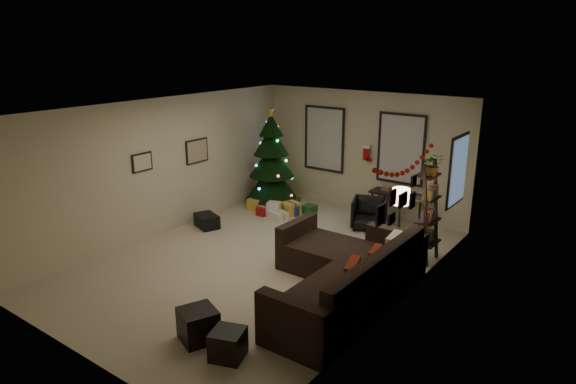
# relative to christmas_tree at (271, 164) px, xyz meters

# --- Properties ---
(floor) EXTENTS (7.00, 7.00, 0.00)m
(floor) POSITION_rel_christmas_tree_xyz_m (1.87, -2.64, -0.97)
(floor) COLOR #C0B091
(floor) RESTS_ON ground
(ceiling) EXTENTS (7.00, 7.00, 0.00)m
(ceiling) POSITION_rel_christmas_tree_xyz_m (1.87, -2.64, 1.73)
(ceiling) COLOR white
(ceiling) RESTS_ON floor
(wall_back) EXTENTS (5.00, 0.00, 5.00)m
(wall_back) POSITION_rel_christmas_tree_xyz_m (1.87, 0.86, 0.38)
(wall_back) COLOR beige
(wall_back) RESTS_ON floor
(wall_front) EXTENTS (5.00, 0.00, 5.00)m
(wall_front) POSITION_rel_christmas_tree_xyz_m (1.87, -6.14, 0.38)
(wall_front) COLOR beige
(wall_front) RESTS_ON floor
(wall_left) EXTENTS (0.00, 7.00, 7.00)m
(wall_left) POSITION_rel_christmas_tree_xyz_m (-0.63, -2.64, 0.38)
(wall_left) COLOR beige
(wall_left) RESTS_ON floor
(wall_right) EXTENTS (0.00, 7.00, 7.00)m
(wall_right) POSITION_rel_christmas_tree_xyz_m (4.37, -2.64, 0.38)
(wall_right) COLOR beige
(wall_right) RESTS_ON floor
(window_back_left) EXTENTS (1.05, 0.06, 1.50)m
(window_back_left) POSITION_rel_christmas_tree_xyz_m (0.92, 0.83, 0.58)
(window_back_left) COLOR #728CB2
(window_back_left) RESTS_ON wall_back
(window_back_right) EXTENTS (1.05, 0.06, 1.50)m
(window_back_right) POSITION_rel_christmas_tree_xyz_m (2.82, 0.83, 0.58)
(window_back_right) COLOR #728CB2
(window_back_right) RESTS_ON wall_back
(window_right_wall) EXTENTS (0.06, 0.90, 1.30)m
(window_right_wall) POSITION_rel_christmas_tree_xyz_m (4.34, -0.09, 0.53)
(window_right_wall) COLOR #728CB2
(window_right_wall) RESTS_ON wall_right
(christmas_tree) EXTENTS (1.26, 1.26, 2.35)m
(christmas_tree) POSITION_rel_christmas_tree_xyz_m (0.00, 0.00, 0.00)
(christmas_tree) COLOR black
(christmas_tree) RESTS_ON floor
(presents) EXTENTS (1.50, 1.21, 0.30)m
(presents) POSITION_rel_christmas_tree_xyz_m (0.51, -0.32, -0.85)
(presents) COLOR navy
(presents) RESTS_ON floor
(sofa) EXTENTS (2.18, 3.14, 0.94)m
(sofa) POSITION_rel_christmas_tree_xyz_m (3.66, -2.91, -0.66)
(sofa) COLOR black
(sofa) RESTS_ON floor
(pillow_red_a) EXTENTS (0.27, 0.51, 0.49)m
(pillow_red_a) POSITION_rel_christmas_tree_xyz_m (4.08, -3.45, -0.33)
(pillow_red_a) COLOR maroon
(pillow_red_a) RESTS_ON sofa
(pillow_red_b) EXTENTS (0.20, 0.42, 0.41)m
(pillow_red_b) POSITION_rel_christmas_tree_xyz_m (4.08, -2.76, -0.33)
(pillow_red_b) COLOR maroon
(pillow_red_b) RESTS_ON sofa
(pillow_cream) EXTENTS (0.19, 0.47, 0.46)m
(pillow_cream) POSITION_rel_christmas_tree_xyz_m (4.08, -2.14, -0.34)
(pillow_cream) COLOR beige
(pillow_cream) RESTS_ON sofa
(ottoman_near) EXTENTS (0.59, 0.59, 0.43)m
(ottoman_near) POSITION_rel_christmas_tree_xyz_m (2.72, -5.03, -0.76)
(ottoman_near) COLOR black
(ottoman_near) RESTS_ON floor
(ottoman_far) EXTENTS (0.49, 0.49, 0.37)m
(ottoman_far) POSITION_rel_christmas_tree_xyz_m (3.29, -5.09, -0.79)
(ottoman_far) COLOR black
(ottoman_far) RESTS_ON floor
(desk) EXTENTS (1.22, 0.44, 0.66)m
(desk) POSITION_rel_christmas_tree_xyz_m (2.95, 0.58, -0.39)
(desk) COLOR black
(desk) RESTS_ON floor
(desk_chair) EXTENTS (0.80, 0.77, 0.64)m
(desk_chair) POSITION_rel_christmas_tree_xyz_m (2.60, -0.07, -0.65)
(desk_chair) COLOR black
(desk_chair) RESTS_ON floor
(bookshelf) EXTENTS (0.30, 0.53, 1.80)m
(bookshelf) POSITION_rel_christmas_tree_xyz_m (4.17, -0.92, -0.10)
(bookshelf) COLOR black
(bookshelf) RESTS_ON floor
(potted_plant) EXTENTS (0.59, 0.57, 0.50)m
(potted_plant) POSITION_rel_christmas_tree_xyz_m (4.17, -0.95, 0.84)
(potted_plant) COLOR #4C4C4C
(potted_plant) RESTS_ON bookshelf
(floor_lamp) EXTENTS (0.29, 0.29, 1.38)m
(floor_lamp) POSITION_rel_christmas_tree_xyz_m (3.82, -1.37, 0.18)
(floor_lamp) COLOR black
(floor_lamp) RESTS_ON floor
(art_map) EXTENTS (0.04, 0.60, 0.50)m
(art_map) POSITION_rel_christmas_tree_xyz_m (-0.61, -1.74, 0.54)
(art_map) COLOR black
(art_map) RESTS_ON wall_left
(art_abstract) EXTENTS (0.04, 0.45, 0.35)m
(art_abstract) POSITION_rel_christmas_tree_xyz_m (-0.61, -3.15, 0.58)
(art_abstract) COLOR black
(art_abstract) RESTS_ON wall_left
(gallery) EXTENTS (0.03, 1.25, 0.54)m
(gallery) POSITION_rel_christmas_tree_xyz_m (4.35, -2.71, 0.60)
(gallery) COLOR black
(gallery) RESTS_ON wall_right
(garland) EXTENTS (0.08, 1.90, 0.30)m
(garland) POSITION_rel_christmas_tree_xyz_m (4.32, -2.46, 1.11)
(garland) COLOR #A5140C
(garland) RESTS_ON wall_right
(stocking_left) EXTENTS (0.20, 0.05, 0.36)m
(stocking_left) POSITION_rel_christmas_tree_xyz_m (1.72, 0.95, 0.59)
(stocking_left) COLOR #990F0C
(stocking_left) RESTS_ON wall_back
(stocking_right) EXTENTS (0.20, 0.05, 0.36)m
(stocking_right) POSITION_rel_christmas_tree_xyz_m (2.05, 0.75, 0.42)
(stocking_right) COLOR #990F0C
(stocking_right) RESTS_ON wall_back
(storage_bin) EXTENTS (0.64, 0.53, 0.27)m
(storage_bin) POSITION_rel_christmas_tree_xyz_m (-0.16, -2.00, -0.84)
(storage_bin) COLOR black
(storage_bin) RESTS_ON floor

